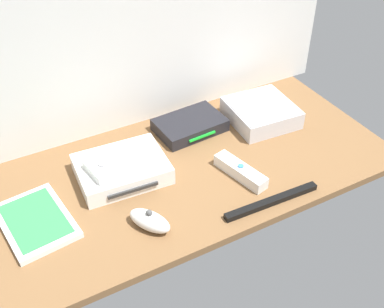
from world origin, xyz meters
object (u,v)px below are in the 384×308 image
at_px(game_case, 36,221).
at_px(network_router, 190,125).
at_px(sensor_bar, 272,201).
at_px(remote_nunchuk, 150,221).
at_px(remote_classic_pad, 118,161).
at_px(game_console, 122,169).
at_px(mini_computer, 261,112).
at_px(remote_wand, 240,171).

relative_size(game_case, network_router, 1.09).
xyz_separation_m(network_router, sensor_bar, (0.03, -0.34, -0.01)).
bearing_deg(sensor_bar, remote_nunchuk, 168.68).
distance_m(remote_classic_pad, sensor_bar, 0.37).
distance_m(remote_nunchuk, sensor_bar, 0.28).
xyz_separation_m(game_console, network_router, (0.23, 0.09, -0.00)).
bearing_deg(remote_classic_pad, mini_computer, -3.78).
bearing_deg(remote_classic_pad, sensor_bar, -51.32).
bearing_deg(sensor_bar, remote_classic_pad, 140.11).
bearing_deg(game_case, mini_computer, 1.41).
height_order(mini_computer, remote_nunchuk, mini_computer).
relative_size(remote_wand, remote_nunchuk, 1.40).
distance_m(remote_wand, remote_nunchuk, 0.27).
bearing_deg(sensor_bar, mini_computer, 61.70).
bearing_deg(network_router, remote_nunchuk, -135.53).
bearing_deg(remote_classic_pad, network_router, 12.10).
bearing_deg(remote_nunchuk, sensor_bar, -44.11).
relative_size(game_console, network_router, 1.18).
relative_size(remote_classic_pad, sensor_bar, 0.65).
relative_size(game_console, game_case, 1.08).
height_order(game_case, sensor_bar, game_case).
height_order(mini_computer, sensor_bar, mini_computer).
distance_m(game_console, remote_wand, 0.28).
bearing_deg(remote_wand, sensor_bar, -97.55).
distance_m(game_case, remote_nunchuk, 0.25).
bearing_deg(mini_computer, network_router, 164.89).
xyz_separation_m(remote_wand, remote_nunchuk, (-0.26, -0.05, 0.01)).
bearing_deg(remote_classic_pad, remote_wand, -35.98).
distance_m(game_console, mini_computer, 0.43).
distance_m(mini_computer, remote_nunchuk, 0.49).
relative_size(mini_computer, game_case, 0.88).
relative_size(game_case, sensor_bar, 0.85).
bearing_deg(mini_computer, game_case, -171.94).
relative_size(mini_computer, remote_classic_pad, 1.17).
height_order(network_router, remote_wand, same).
bearing_deg(mini_computer, game_console, -175.25).
bearing_deg(remote_classic_pad, game_case, -175.72).
relative_size(mini_computer, network_router, 0.97).
height_order(game_console, sensor_bar, game_console).
xyz_separation_m(mini_computer, remote_classic_pad, (-0.44, -0.04, 0.03)).
bearing_deg(remote_wand, remote_classic_pad, 140.03).
height_order(game_console, mini_computer, mini_computer).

